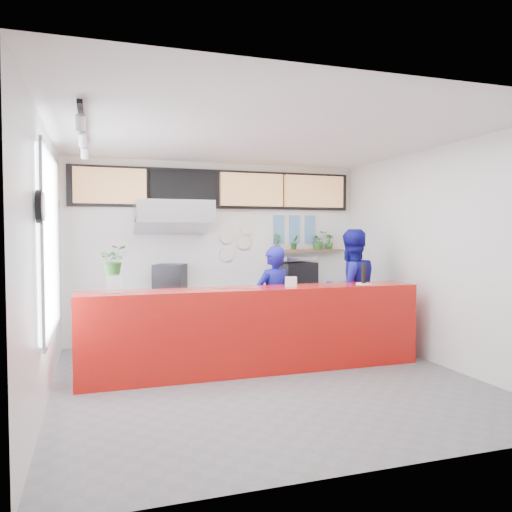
{
  "coord_description": "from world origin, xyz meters",
  "views": [
    {
      "loc": [
        -1.99,
        -5.76,
        1.81
      ],
      "look_at": [
        0.1,
        0.7,
        1.5
      ],
      "focal_mm": 35.0,
      "sensor_mm": 36.0,
      "label": 1
    }
  ],
  "objects": [
    {
      "name": "herb_a",
      "position": [
        1.04,
        2.4,
        1.67
      ],
      "size": [
        0.18,
        0.15,
        0.29
      ],
      "primitive_type": "imported",
      "rotation": [
        0.0,
        0.0,
        0.29
      ],
      "color": "#276523",
      "rests_on": "herb_shelf"
    },
    {
      "name": "basil_vase",
      "position": [
        -1.78,
        0.3,
        1.5
      ],
      "size": [
        0.32,
        0.28,
        0.35
      ],
      "primitive_type": "imported",
      "rotation": [
        0.0,
        0.0,
        -0.01
      ],
      "color": "#276523",
      "rests_on": "glass_vase"
    },
    {
      "name": "herb_shelf",
      "position": [
        1.6,
        2.4,
        1.5
      ],
      "size": [
        1.4,
        0.18,
        0.04
      ],
      "primitive_type": "cube",
      "color": "brown",
      "rests_on": "wall_back"
    },
    {
      "name": "staff_center",
      "position": [
        0.45,
        0.98,
        0.81
      ],
      "size": [
        0.69,
        0.56,
        1.62
      ],
      "primitive_type": "imported",
      "rotation": [
        0.0,
        0.0,
        3.47
      ],
      "color": "#14148B",
      "rests_on": "ground"
    },
    {
      "name": "white_plate",
      "position": [
        1.56,
        0.34,
        1.11
      ],
      "size": [
        0.27,
        0.27,
        0.02
      ],
      "primitive_type": "cylinder",
      "rotation": [
        0.0,
        0.0,
        -0.27
      ],
      "color": "white",
      "rests_on": "service_counter"
    },
    {
      "name": "dec_plate_c",
      "position": [
        0.15,
        2.47,
        1.45
      ],
      "size": [
        0.24,
        0.03,
        0.24
      ],
      "primitive_type": "cylinder",
      "rotation": [
        1.57,
        0.0,
        0.0
      ],
      "color": "silver",
      "rests_on": "wall_back"
    },
    {
      "name": "soffit",
      "position": [
        0.0,
        2.46,
        2.55
      ],
      "size": [
        4.8,
        0.04,
        0.65
      ],
      "primitive_type": "cube",
      "color": "black",
      "rests_on": "wall_back"
    },
    {
      "name": "service_counter",
      "position": [
        0.0,
        0.4,
        0.55
      ],
      "size": [
        4.5,
        0.6,
        1.1
      ],
      "primitive_type": "cube",
      "color": "red",
      "rests_on": "ground"
    },
    {
      "name": "menu_board_far_right",
      "position": [
        1.73,
        2.38,
        2.55
      ],
      "size": [
        1.1,
        0.1,
        0.55
      ],
      "primitive_type": "cube",
      "color": "tan",
      "rests_on": "wall_back"
    },
    {
      "name": "espresso_tray",
      "position": [
        1.31,
        2.2,
        1.38
      ],
      "size": [
        0.67,
        0.51,
        0.06
      ],
      "primitive_type": "cube",
      "rotation": [
        0.0,
        0.0,
        0.16
      ],
      "color": "#B1B3B9",
      "rests_on": "espresso_machine"
    },
    {
      "name": "photo_frame_e",
      "position": [
        1.4,
        2.48,
        1.75
      ],
      "size": [
        0.2,
        0.02,
        0.25
      ],
      "primitive_type": "cube",
      "color": "#598CBF",
      "rests_on": "wall_back"
    },
    {
      "name": "photo_frame_a",
      "position": [
        1.1,
        2.48,
        2.0
      ],
      "size": [
        0.2,
        0.02,
        0.25
      ],
      "primitive_type": "cube",
      "color": "#598CBF",
      "rests_on": "wall_back"
    },
    {
      "name": "floor",
      "position": [
        0.0,
        0.0,
        0.0
      ],
      "size": [
        5.0,
        5.0,
        0.0
      ],
      "primitive_type": "plane",
      "color": "slate",
      "rests_on": "ground"
    },
    {
      "name": "window_pane",
      "position": [
        -2.47,
        0.3,
        1.7
      ],
      "size": [
        0.04,
        2.2,
        1.9
      ],
      "primitive_type": "cube",
      "color": "silver",
      "rests_on": "wall_left"
    },
    {
      "name": "pepper_mill",
      "position": [
        1.56,
        0.34,
        1.25
      ],
      "size": [
        0.08,
        0.08,
        0.28
      ],
      "primitive_type": "cylinder",
      "rotation": [
        0.0,
        0.0,
        -0.16
      ],
      "color": "black",
      "rests_on": "white_plate"
    },
    {
      "name": "extraction_hood",
      "position": [
        -0.8,
        2.15,
        2.15
      ],
      "size": [
        1.2,
        0.7,
        0.35
      ],
      "primitive_type": "cube",
      "color": "#B2B5BA",
      "rests_on": "ceiling"
    },
    {
      "name": "espresso_machine",
      "position": [
        1.31,
        2.2,
        1.1
      ],
      "size": [
        0.71,
        0.58,
        0.4
      ],
      "primitive_type": "cube",
      "rotation": [
        0.0,
        0.0,
        0.22
      ],
      "color": "black",
      "rests_on": "right_bench"
    },
    {
      "name": "photo_frame_f",
      "position": [
        1.7,
        2.48,
        1.75
      ],
      "size": [
        0.2,
        0.02,
        0.25
      ],
      "primitive_type": "cube",
      "color": "#598CBF",
      "rests_on": "wall_back"
    },
    {
      "name": "panini_oven",
      "position": [
        -0.86,
        2.2,
        1.11
      ],
      "size": [
        0.61,
        0.61,
        0.42
      ],
      "primitive_type": "cube",
      "rotation": [
        0.0,
        0.0,
        -0.41
      ],
      "color": "black",
      "rests_on": "prep_bench"
    },
    {
      "name": "hood_lip",
      "position": [
        -0.8,
        2.15,
        1.95
      ],
      "size": [
        1.2,
        0.69,
        0.31
      ],
      "primitive_type": "cube",
      "rotation": [
        -0.35,
        0.0,
        0.0
      ],
      "color": "#B2B5BA",
      "rests_on": "ceiling"
    },
    {
      "name": "dec_plate_b",
      "position": [
        0.45,
        2.47,
        1.65
      ],
      "size": [
        0.24,
        0.03,
        0.24
      ],
      "primitive_type": "cylinder",
      "rotation": [
        1.57,
        0.0,
        0.0
      ],
      "color": "silver",
      "rests_on": "wall_back"
    },
    {
      "name": "wall_right",
      "position": [
        2.5,
        0.0,
        1.5
      ],
      "size": [
        0.0,
        5.0,
        5.0
      ],
      "primitive_type": "plane",
      "rotation": [
        1.57,
        0.0,
        -1.57
      ],
      "color": "white",
      "rests_on": "ground"
    },
    {
      "name": "right_bench",
      "position": [
        1.5,
        2.2,
        0.45
      ],
      "size": [
        1.8,
        0.6,
        0.9
      ],
      "primitive_type": "cube",
      "color": "#B2B5BA",
      "rests_on": "ground"
    },
    {
      "name": "track_rail",
      "position": [
        -2.1,
        0.0,
        2.94
      ],
      "size": [
        0.05,
        2.4,
        0.04
      ],
      "primitive_type": "cube",
      "color": "black",
      "rests_on": "ceiling"
    },
    {
      "name": "dec_plate_d",
      "position": [
        0.5,
        2.47,
        1.9
      ],
      "size": [
        0.24,
        0.03,
        0.24
      ],
      "primitive_type": "cylinder",
      "rotation": [
        1.57,
        0.0,
        0.0
      ],
      "color": "silver",
      "rests_on": "wall_back"
    },
    {
      "name": "cream_band",
      "position": [
        0.0,
        2.49,
        2.6
      ],
      "size": [
        5.0,
        0.02,
        0.8
      ],
      "primitive_type": "cube",
      "color": "beige",
      "rests_on": "wall_back"
    },
    {
      "name": "photo_frame_b",
      "position": [
        1.4,
        2.48,
        2.0
      ],
      "size": [
        0.2,
        0.02,
        0.25
      ],
      "primitive_type": "cube",
      "color": "#598CBF",
      "rests_on": "wall_back"
    },
    {
      "name": "menu_board_mid_right",
      "position": [
        0.57,
        2.38,
        2.55
      ],
      "size": [
        1.1,
        0.1,
        0.55
      ],
      "primitive_type": "cube",
      "color": "tan",
      "rests_on": "wall_back"
    },
    {
      "name": "ceiling",
      "position": [
        0.0,
        0.0,
        3.0
      ],
      "size": [
        5.0,
        5.0,
        0.0
      ],
      "primitive_type": "plane",
      "rotation": [
        3.14,
        0.0,
        0.0
      ],
      "color": "silver"
    },
    {
      "name": "dec_plate_a",
      "position": [
        0.15,
        2.47,
        1.75
      ],
      "size": [
        0.24,
        0.03,
        0.24
      ],
      "primitive_type": "cylinder",
      "rotation": [
        1.57,
        0.0,
        0.0
      ],
      "color": "silver",
      "rests_on": "wall_back"
    },
    {
      "name": "photo_frame_c",
      "position": [
        1.7,
        2.48,
        2.0
      ],
      "size": [
        0.2,
        0.02,
        0.25
      ],
      "primitive_type": "cube",
      "color": "#598CBF",
      "rests_on": "wall_back"
    },
    {
      "name": "menu_board_mid_left",
      "position": [
        -0.59,
        2.38,
        2.55
      ],
      "size": [
        1.1,
        0.1,
        0.55
      ],
      "primitive_type": "cube",
      "color": "black",
      "rests_on": "wall_back"
    },
    {
      "name": "photo_frame_d",
      "position": [
        1.1,
        2.48,
        1.75
      ],
      "size": [
        0.2,
        0.02,
        0.25
      ],
      "primitive_type": "cube",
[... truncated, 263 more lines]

